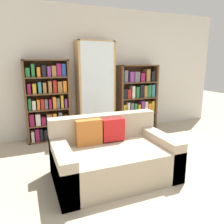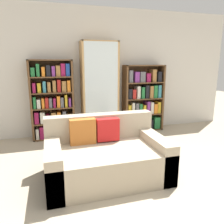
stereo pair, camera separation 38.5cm
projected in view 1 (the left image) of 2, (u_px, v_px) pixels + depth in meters
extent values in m
plane|color=tan|center=(171.00, 192.00, 2.70)|extent=(16.00, 16.00, 0.00)
cube|color=beige|center=(99.00, 72.00, 4.83)|extent=(6.09, 0.06, 2.70)
cube|color=tan|center=(114.00, 163.00, 2.99)|extent=(1.61, 1.00, 0.43)
cube|color=tan|center=(104.00, 127.00, 3.26)|extent=(1.61, 0.20, 0.38)
cube|color=tan|center=(62.00, 168.00, 2.71)|extent=(0.20, 1.00, 0.55)
cube|color=tan|center=(158.00, 151.00, 3.23)|extent=(0.20, 1.00, 0.55)
cube|color=#B76628|center=(89.00, 132.00, 3.01)|extent=(0.36, 0.12, 0.36)
cube|color=red|center=(113.00, 129.00, 3.14)|extent=(0.32, 0.12, 0.32)
cube|color=brown|center=(26.00, 103.00, 4.18)|extent=(0.04, 0.32, 1.62)
cube|color=brown|center=(68.00, 100.00, 4.48)|extent=(0.04, 0.32, 1.62)
cube|color=brown|center=(45.00, 60.00, 4.16)|extent=(0.86, 0.32, 0.02)
cube|color=brown|center=(50.00, 139.00, 4.51)|extent=(0.86, 0.32, 0.02)
cube|color=brown|center=(47.00, 100.00, 4.47)|extent=(0.86, 0.01, 1.62)
cube|color=brown|center=(49.00, 124.00, 4.44)|extent=(0.78, 0.32, 0.02)
cube|color=brown|center=(48.00, 109.00, 4.37)|extent=(0.78, 0.32, 0.02)
cube|color=brown|center=(47.00, 93.00, 4.30)|extent=(0.78, 0.32, 0.02)
cube|color=brown|center=(46.00, 77.00, 4.23)|extent=(0.78, 0.32, 0.02)
cube|color=beige|center=(33.00, 136.00, 4.35)|extent=(0.06, 0.24, 0.22)
cube|color=#8E1947|center=(37.00, 134.00, 4.38)|extent=(0.08, 0.24, 0.25)
cube|color=black|center=(41.00, 134.00, 4.41)|extent=(0.06, 0.24, 0.25)
cube|color=black|center=(45.00, 134.00, 4.44)|extent=(0.06, 0.24, 0.22)
cube|color=#1E4293|center=(50.00, 134.00, 4.48)|extent=(0.07, 0.24, 0.21)
cube|color=#1E4293|center=(54.00, 134.00, 4.51)|extent=(0.06, 0.24, 0.19)
cube|color=#1E4293|center=(58.00, 134.00, 4.54)|extent=(0.06, 0.24, 0.17)
cube|color=gold|center=(62.00, 132.00, 4.57)|extent=(0.08, 0.24, 0.22)
cube|color=olive|center=(66.00, 132.00, 4.60)|extent=(0.07, 0.24, 0.22)
cube|color=#8E1947|center=(32.00, 119.00, 4.28)|extent=(0.08, 0.24, 0.23)
cube|color=beige|center=(38.00, 119.00, 4.32)|extent=(0.09, 0.24, 0.23)
cube|color=#8E1947|center=(43.00, 120.00, 4.37)|extent=(0.07, 0.24, 0.16)
cube|color=olive|center=(49.00, 118.00, 4.40)|extent=(0.09, 0.24, 0.21)
cube|color=orange|center=(54.00, 118.00, 4.44)|extent=(0.07, 0.24, 0.21)
cube|color=#5B5B60|center=(60.00, 117.00, 4.48)|extent=(0.07, 0.24, 0.23)
cube|color=olive|center=(65.00, 118.00, 4.53)|extent=(0.09, 0.24, 0.16)
cube|color=#237038|center=(29.00, 104.00, 4.21)|extent=(0.05, 0.24, 0.23)
cube|color=beige|center=(34.00, 105.00, 4.24)|extent=(0.07, 0.24, 0.18)
cube|color=orange|center=(38.00, 104.00, 4.27)|extent=(0.05, 0.24, 0.20)
cube|color=#AD231E|center=(42.00, 104.00, 4.29)|extent=(0.06, 0.24, 0.21)
cube|color=#5B5B60|center=(46.00, 104.00, 4.32)|extent=(0.06, 0.24, 0.20)
cube|color=#8E1947|center=(50.00, 103.00, 4.35)|extent=(0.05, 0.24, 0.19)
cube|color=orange|center=(54.00, 102.00, 4.37)|extent=(0.06, 0.24, 0.23)
cube|color=#5B5B60|center=(57.00, 103.00, 4.40)|extent=(0.06, 0.24, 0.20)
cube|color=gold|center=(61.00, 101.00, 4.43)|extent=(0.05, 0.24, 0.25)
cube|color=#7A3384|center=(65.00, 103.00, 4.46)|extent=(0.05, 0.24, 0.18)
cube|color=#8E1947|center=(29.00, 89.00, 4.14)|extent=(0.06, 0.24, 0.19)
cube|color=gold|center=(34.00, 88.00, 4.18)|extent=(0.06, 0.24, 0.19)
cube|color=teal|center=(39.00, 87.00, 4.21)|extent=(0.06, 0.24, 0.22)
cube|color=olive|center=(44.00, 88.00, 4.25)|extent=(0.06, 0.24, 0.20)
cube|color=olive|center=(49.00, 87.00, 4.28)|extent=(0.06, 0.24, 0.23)
cube|color=#AD231E|center=(54.00, 86.00, 4.31)|extent=(0.07, 0.24, 0.24)
cube|color=olive|center=(59.00, 87.00, 4.35)|extent=(0.08, 0.24, 0.22)
cube|color=orange|center=(64.00, 86.00, 4.39)|extent=(0.07, 0.24, 0.23)
cube|color=#237038|center=(27.00, 72.00, 4.08)|extent=(0.07, 0.24, 0.17)
cube|color=#237038|center=(33.00, 70.00, 4.10)|extent=(0.06, 0.24, 0.24)
cube|color=orange|center=(38.00, 72.00, 4.15)|extent=(0.06, 0.24, 0.18)
cube|color=black|center=(43.00, 71.00, 4.18)|extent=(0.08, 0.24, 0.22)
cube|color=#7A3384|center=(48.00, 71.00, 4.21)|extent=(0.06, 0.24, 0.20)
cube|color=olive|center=(53.00, 71.00, 4.25)|extent=(0.08, 0.24, 0.21)
cube|color=#8E1947|center=(58.00, 70.00, 4.28)|extent=(0.08, 0.24, 0.25)
cube|color=#1E4293|center=(63.00, 70.00, 4.31)|extent=(0.07, 0.24, 0.24)
cube|color=tan|center=(78.00, 90.00, 4.50)|extent=(0.04, 0.36, 1.99)
cube|color=tan|center=(111.00, 89.00, 4.78)|extent=(0.04, 0.36, 1.99)
cube|color=tan|center=(95.00, 41.00, 4.42)|extent=(0.77, 0.36, 0.02)
cube|color=tan|center=(96.00, 134.00, 4.86)|extent=(0.77, 0.36, 0.02)
cube|color=tan|center=(93.00, 89.00, 4.80)|extent=(0.77, 0.01, 1.99)
cube|color=silver|center=(98.00, 91.00, 4.48)|extent=(0.69, 0.01, 1.97)
cube|color=tan|center=(96.00, 116.00, 4.77)|extent=(0.69, 0.32, 0.02)
cube|color=tan|center=(95.00, 99.00, 4.68)|extent=(0.69, 0.32, 0.02)
cube|color=tan|center=(95.00, 80.00, 4.60)|extent=(0.69, 0.32, 0.02)
cube|color=tan|center=(95.00, 62.00, 4.51)|extent=(0.69, 0.32, 0.02)
cylinder|color=silver|center=(87.00, 132.00, 4.77)|extent=(0.01, 0.01, 0.08)
cone|color=silver|center=(86.00, 128.00, 4.75)|extent=(0.09, 0.09, 0.10)
cylinder|color=silver|center=(96.00, 131.00, 4.83)|extent=(0.01, 0.01, 0.08)
cone|color=silver|center=(96.00, 127.00, 4.81)|extent=(0.09, 0.09, 0.10)
cylinder|color=silver|center=(105.00, 130.00, 4.92)|extent=(0.01, 0.01, 0.08)
cone|color=silver|center=(105.00, 126.00, 4.90)|extent=(0.09, 0.09, 0.10)
cylinder|color=silver|center=(85.00, 115.00, 4.66)|extent=(0.01, 0.01, 0.08)
cone|color=silver|center=(85.00, 111.00, 4.64)|extent=(0.09, 0.09, 0.10)
cylinder|color=silver|center=(92.00, 114.00, 4.72)|extent=(0.01, 0.01, 0.08)
cone|color=silver|center=(92.00, 110.00, 4.70)|extent=(0.09, 0.09, 0.10)
cylinder|color=silver|center=(99.00, 113.00, 4.80)|extent=(0.01, 0.01, 0.08)
cone|color=silver|center=(99.00, 109.00, 4.78)|extent=(0.09, 0.09, 0.10)
cylinder|color=silver|center=(106.00, 113.00, 4.86)|extent=(0.01, 0.01, 0.08)
cone|color=silver|center=(106.00, 109.00, 4.84)|extent=(0.09, 0.09, 0.10)
cylinder|color=silver|center=(86.00, 97.00, 4.58)|extent=(0.01, 0.01, 0.07)
cone|color=silver|center=(86.00, 93.00, 4.56)|extent=(0.09, 0.09, 0.09)
cylinder|color=silver|center=(95.00, 96.00, 4.69)|extent=(0.01, 0.01, 0.07)
cone|color=silver|center=(95.00, 93.00, 4.67)|extent=(0.09, 0.09, 0.09)
cylinder|color=silver|center=(105.00, 96.00, 4.74)|extent=(0.01, 0.01, 0.07)
cone|color=silver|center=(105.00, 92.00, 4.72)|extent=(0.09, 0.09, 0.09)
cylinder|color=silver|center=(83.00, 79.00, 4.50)|extent=(0.01, 0.01, 0.06)
cone|color=silver|center=(83.00, 75.00, 4.48)|extent=(0.09, 0.09, 0.08)
cylinder|color=silver|center=(89.00, 79.00, 4.53)|extent=(0.01, 0.01, 0.06)
cone|color=silver|center=(89.00, 75.00, 4.52)|extent=(0.09, 0.09, 0.08)
cylinder|color=silver|center=(95.00, 78.00, 4.59)|extent=(0.01, 0.01, 0.06)
cone|color=silver|center=(95.00, 75.00, 4.57)|extent=(0.09, 0.09, 0.08)
cylinder|color=silver|center=(101.00, 78.00, 4.64)|extent=(0.01, 0.01, 0.06)
cone|color=silver|center=(101.00, 75.00, 4.62)|extent=(0.09, 0.09, 0.08)
cylinder|color=silver|center=(107.00, 78.00, 4.68)|extent=(0.01, 0.01, 0.06)
cone|color=silver|center=(107.00, 75.00, 4.67)|extent=(0.09, 0.09, 0.08)
cylinder|color=silver|center=(83.00, 59.00, 4.42)|extent=(0.01, 0.01, 0.08)
cone|color=silver|center=(83.00, 54.00, 4.40)|extent=(0.09, 0.09, 0.10)
cylinder|color=silver|center=(91.00, 59.00, 4.46)|extent=(0.01, 0.01, 0.08)
cone|color=silver|center=(91.00, 54.00, 4.44)|extent=(0.09, 0.09, 0.10)
cylinder|color=silver|center=(98.00, 59.00, 4.54)|extent=(0.01, 0.01, 0.08)
cone|color=silver|center=(98.00, 55.00, 4.52)|extent=(0.09, 0.09, 0.10)
cylinder|color=silver|center=(106.00, 59.00, 4.61)|extent=(0.01, 0.01, 0.08)
cone|color=silver|center=(106.00, 55.00, 4.59)|extent=(0.09, 0.09, 0.10)
cube|color=brown|center=(120.00, 99.00, 4.93)|extent=(0.04, 0.32, 1.50)
cube|color=brown|center=(153.00, 97.00, 5.25)|extent=(0.04, 0.32, 1.50)
cube|color=brown|center=(138.00, 65.00, 4.93)|extent=(0.93, 0.32, 0.02)
cube|color=brown|center=(136.00, 128.00, 5.25)|extent=(0.93, 0.32, 0.02)
cube|color=brown|center=(134.00, 97.00, 5.23)|extent=(0.93, 0.01, 1.50)
cube|color=brown|center=(137.00, 113.00, 5.17)|extent=(0.85, 0.32, 0.02)
cube|color=brown|center=(137.00, 98.00, 5.09)|extent=(0.85, 0.32, 0.02)
cube|color=brown|center=(138.00, 82.00, 5.01)|extent=(0.85, 0.32, 0.02)
cube|color=#5B5B60|center=(124.00, 125.00, 5.09)|extent=(0.14, 0.24, 0.24)
cube|color=beige|center=(130.00, 124.00, 5.16)|extent=(0.10, 0.24, 0.22)
cube|color=black|center=(137.00, 123.00, 5.22)|extent=(0.12, 0.24, 0.23)
cube|color=black|center=(143.00, 123.00, 5.28)|extent=(0.12, 0.24, 0.22)
cube|color=#237038|center=(149.00, 121.00, 5.34)|extent=(0.14, 0.24, 0.27)
cube|color=gold|center=(123.00, 109.00, 5.00)|extent=(0.07, 0.24, 0.23)
cube|color=beige|center=(127.00, 108.00, 5.03)|extent=(0.06, 0.24, 0.27)
cube|color=#5B5B60|center=(130.00, 108.00, 5.06)|extent=(0.07, 0.24, 0.26)
cube|color=#237038|center=(134.00, 108.00, 5.10)|extent=(0.06, 0.24, 0.24)
cube|color=gold|center=(137.00, 108.00, 5.14)|extent=(0.06, 0.24, 0.21)
cube|color=#7A3384|center=(141.00, 106.00, 5.16)|extent=(0.07, 0.24, 0.28)
cube|color=beige|center=(144.00, 107.00, 5.20)|extent=(0.07, 0.24, 0.26)
cube|color=orange|center=(147.00, 107.00, 5.24)|extent=(0.08, 0.24, 0.22)
cube|color=gold|center=(151.00, 106.00, 5.27)|extent=(0.07, 0.24, 0.26)
cube|color=black|center=(123.00, 93.00, 4.92)|extent=(0.09, 0.24, 0.22)
cube|color=#AD231E|center=(127.00, 94.00, 4.96)|extent=(0.08, 0.24, 0.21)
cube|color=beige|center=(132.00, 92.00, 4.99)|extent=(0.07, 0.24, 0.28)
cube|color=#237038|center=(136.00, 92.00, 5.03)|extent=(0.07, 0.24, 0.25)
cube|color=black|center=(139.00, 91.00, 5.06)|extent=(0.08, 0.24, 0.29)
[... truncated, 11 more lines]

